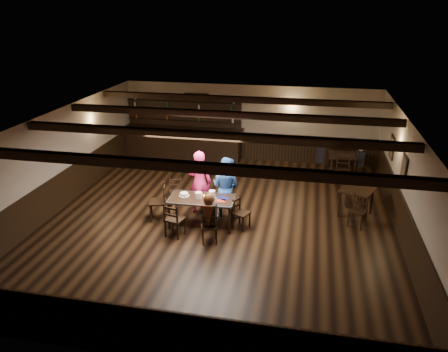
% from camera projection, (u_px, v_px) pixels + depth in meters
% --- Properties ---
extents(ground, '(10.00, 10.00, 0.00)m').
position_uv_depth(ground, '(220.00, 220.00, 11.53)').
color(ground, black).
rests_on(ground, ground).
extents(room_shell, '(9.02, 10.02, 2.71)m').
position_uv_depth(room_shell, '(220.00, 157.00, 10.92)').
color(room_shell, beige).
rests_on(room_shell, ground).
extents(dining_table, '(1.68, 0.88, 0.75)m').
position_uv_depth(dining_table, '(202.00, 201.00, 11.03)').
color(dining_table, black).
rests_on(dining_table, ground).
extents(chair_near_left, '(0.50, 0.49, 0.89)m').
position_uv_depth(chair_near_left, '(173.00, 218.00, 10.51)').
color(chair_near_left, black).
rests_on(chair_near_left, ground).
extents(chair_near_right, '(0.45, 0.44, 0.79)m').
position_uv_depth(chair_near_right, '(209.00, 226.00, 10.25)').
color(chair_near_right, black).
rests_on(chair_near_right, ground).
extents(chair_end_left, '(0.55, 0.57, 0.98)m').
position_uv_depth(chair_end_left, '(161.00, 199.00, 11.39)').
color(chair_end_left, black).
rests_on(chair_end_left, ground).
extents(chair_end_right, '(0.48, 0.49, 0.81)m').
position_uv_depth(chair_end_right, '(239.00, 210.00, 11.01)').
color(chair_end_right, black).
rests_on(chair_end_right, ground).
extents(chair_far_pushed, '(0.46, 0.45, 0.77)m').
position_uv_depth(chair_far_pushed, '(176.00, 189.00, 12.33)').
color(chair_far_pushed, black).
rests_on(chair_far_pushed, ground).
extents(woman_pink, '(0.67, 0.46, 1.77)m').
position_uv_depth(woman_pink, '(199.00, 182.00, 11.62)').
color(woman_pink, '#E73792').
rests_on(woman_pink, ground).
extents(man_blue, '(0.97, 0.86, 1.65)m').
position_uv_depth(man_blue, '(226.00, 187.00, 11.50)').
color(man_blue, navy).
rests_on(man_blue, ground).
extents(seated_person, '(0.34, 0.51, 0.82)m').
position_uv_depth(seated_person, '(209.00, 211.00, 10.17)').
color(seated_person, black).
rests_on(seated_person, ground).
extents(cake, '(0.26, 0.26, 0.08)m').
position_uv_depth(cake, '(184.00, 195.00, 11.12)').
color(cake, white).
rests_on(cake, dining_table).
extents(plate_stack_a, '(0.17, 0.17, 0.16)m').
position_uv_depth(plate_stack_a, '(199.00, 195.00, 10.98)').
color(plate_stack_a, white).
rests_on(plate_stack_a, dining_table).
extents(plate_stack_b, '(0.15, 0.15, 0.18)m').
position_uv_depth(plate_stack_b, '(212.00, 194.00, 11.02)').
color(plate_stack_b, white).
rests_on(plate_stack_b, dining_table).
extents(tea_light, '(0.05, 0.05, 0.06)m').
position_uv_depth(tea_light, '(204.00, 196.00, 11.05)').
color(tea_light, '#A5A8AD').
rests_on(tea_light, dining_table).
extents(salt_shaker, '(0.03, 0.03, 0.08)m').
position_uv_depth(salt_shaker, '(216.00, 199.00, 10.85)').
color(salt_shaker, silver).
rests_on(salt_shaker, dining_table).
extents(pepper_shaker, '(0.03, 0.03, 0.08)m').
position_uv_depth(pepper_shaker, '(216.00, 199.00, 10.85)').
color(pepper_shaker, '#A5A8AD').
rests_on(pepper_shaker, dining_table).
extents(drink_glass, '(0.06, 0.06, 0.10)m').
position_uv_depth(drink_glass, '(214.00, 196.00, 11.01)').
color(drink_glass, silver).
rests_on(drink_glass, dining_table).
extents(menu_red, '(0.27, 0.19, 0.00)m').
position_uv_depth(menu_red, '(220.00, 201.00, 10.87)').
color(menu_red, '#9A2610').
rests_on(menu_red, dining_table).
extents(menu_blue, '(0.37, 0.32, 0.00)m').
position_uv_depth(menu_blue, '(223.00, 198.00, 11.00)').
color(menu_blue, '#0D1041').
rests_on(menu_blue, dining_table).
extents(bar_counter, '(4.43, 0.70, 2.20)m').
position_uv_depth(bar_counter, '(183.00, 138.00, 16.00)').
color(bar_counter, black).
rests_on(bar_counter, ground).
extents(back_table_a, '(1.04, 1.04, 0.75)m').
position_uv_depth(back_table_a, '(357.00, 193.00, 11.56)').
color(back_table_a, black).
rests_on(back_table_a, ground).
extents(back_table_b, '(0.91, 0.91, 0.75)m').
position_uv_depth(back_table_b, '(342.00, 158.00, 14.20)').
color(back_table_b, black).
rests_on(back_table_b, ground).
extents(bg_patron_left, '(0.26, 0.40, 0.81)m').
position_uv_depth(bg_patron_left, '(321.00, 150.00, 14.24)').
color(bg_patron_left, black).
rests_on(bg_patron_left, ground).
extents(bg_patron_right, '(0.23, 0.35, 0.70)m').
position_uv_depth(bg_patron_right, '(361.00, 155.00, 13.94)').
color(bg_patron_right, black).
rests_on(bg_patron_right, ground).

